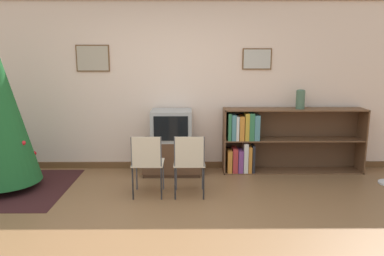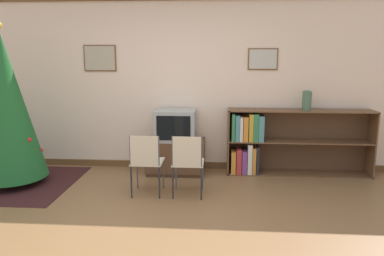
{
  "view_description": "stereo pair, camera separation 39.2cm",
  "coord_description": "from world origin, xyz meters",
  "px_view_note": "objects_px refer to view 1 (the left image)",
  "views": [
    {
      "loc": [
        0.23,
        -3.66,
        1.84
      ],
      "look_at": [
        0.26,
        1.19,
        0.85
      ],
      "focal_mm": 35.0,
      "sensor_mm": 36.0,
      "label": 1
    },
    {
      "loc": [
        0.62,
        -3.65,
        1.84
      ],
      "look_at": [
        0.26,
        1.19,
        0.85
      ],
      "focal_mm": 35.0,
      "sensor_mm": 36.0,
      "label": 2
    }
  ],
  "objects_px": {
    "bookshelf": "(268,140)",
    "television": "(172,125)",
    "folding_chair_right": "(189,162)",
    "vase": "(300,99)",
    "folding_chair_left": "(147,162)",
    "tv_console": "(172,157)"
  },
  "relations": [
    {
      "from": "folding_chair_right",
      "to": "folding_chair_left",
      "type": "bearing_deg",
      "value": 180.0
    },
    {
      "from": "tv_console",
      "to": "folding_chair_right",
      "type": "xyz_separation_m",
      "value": [
        0.27,
        -0.97,
        0.21
      ]
    },
    {
      "from": "tv_console",
      "to": "bookshelf",
      "type": "relative_size",
      "value": 0.41
    },
    {
      "from": "folding_chair_right",
      "to": "bookshelf",
      "type": "bearing_deg",
      "value": 41.08
    },
    {
      "from": "television",
      "to": "folding_chair_right",
      "type": "height_order",
      "value": "television"
    },
    {
      "from": "tv_console",
      "to": "vase",
      "type": "height_order",
      "value": "vase"
    },
    {
      "from": "tv_console",
      "to": "folding_chair_right",
      "type": "bearing_deg",
      "value": -74.59
    },
    {
      "from": "television",
      "to": "folding_chair_left",
      "type": "bearing_deg",
      "value": -105.45
    },
    {
      "from": "vase",
      "to": "folding_chair_right",
      "type": "bearing_deg",
      "value": -148.27
    },
    {
      "from": "folding_chair_left",
      "to": "television",
      "type": "bearing_deg",
      "value": 74.55
    },
    {
      "from": "folding_chair_left",
      "to": "vase",
      "type": "height_order",
      "value": "vase"
    },
    {
      "from": "folding_chair_left",
      "to": "folding_chair_right",
      "type": "height_order",
      "value": "same"
    },
    {
      "from": "bookshelf",
      "to": "television",
      "type": "bearing_deg",
      "value": -176.45
    },
    {
      "from": "vase",
      "to": "folding_chair_left",
      "type": "bearing_deg",
      "value": -154.86
    },
    {
      "from": "tv_console",
      "to": "television",
      "type": "xyz_separation_m",
      "value": [
        0.0,
        -0.0,
        0.49
      ]
    },
    {
      "from": "folding_chair_left",
      "to": "vase",
      "type": "relative_size",
      "value": 2.83
    },
    {
      "from": "television",
      "to": "vase",
      "type": "height_order",
      "value": "vase"
    },
    {
      "from": "tv_console",
      "to": "folding_chair_left",
      "type": "height_order",
      "value": "folding_chair_left"
    },
    {
      "from": "folding_chair_left",
      "to": "bookshelf",
      "type": "relative_size",
      "value": 0.38
    },
    {
      "from": "television",
      "to": "tv_console",
      "type": "bearing_deg",
      "value": 90.0
    },
    {
      "from": "bookshelf",
      "to": "vase",
      "type": "bearing_deg",
      "value": -2.2
    },
    {
      "from": "folding_chair_right",
      "to": "vase",
      "type": "bearing_deg",
      "value": 31.73
    }
  ]
}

